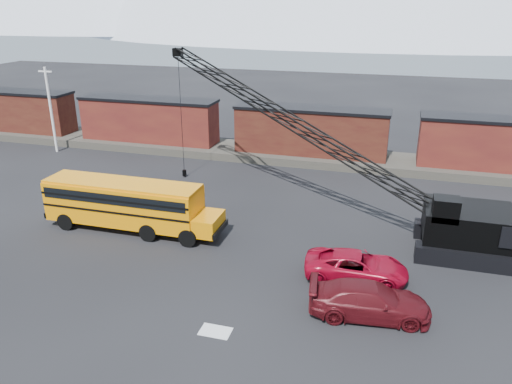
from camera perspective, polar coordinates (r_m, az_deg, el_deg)
ground at (r=26.36m, az=-2.61°, el=-10.43°), size 160.00×160.00×0.00m
gravel_berm at (r=45.84m, az=6.18°, el=4.04°), size 120.00×5.00×0.70m
boxcar_west_far at (r=59.46m, az=-26.04°, el=8.42°), size 13.70×3.10×4.17m
boxcar_west_near at (r=50.33m, az=-12.11°, el=8.10°), size 13.70×3.10×4.17m
boxcar_mid at (r=45.19m, az=6.30°, el=6.97°), size 13.70×3.10×4.17m
boxcar_east_near at (r=45.42m, az=26.64°, el=4.89°), size 13.70×3.10×4.17m
utility_pole at (r=51.11m, az=-22.40°, el=8.77°), size 1.40×0.24×8.00m
snow_patch at (r=23.10m, az=-4.66°, el=-15.58°), size 1.40×0.90×0.02m
school_bus at (r=32.35m, az=-14.36°, el=-1.28°), size 11.65×2.65×3.19m
red_pickup at (r=26.90m, az=11.39°, el=-8.32°), size 5.52×2.84×1.49m
maroon_suv at (r=24.13m, az=12.86°, el=-12.02°), size 5.82×2.94×1.62m
crawler_crane at (r=33.56m, az=4.12°, el=7.99°), size 24.19×10.32×10.52m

